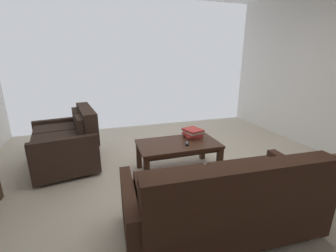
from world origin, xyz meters
The scene contains 6 objects.
ground_plane centered at (0.00, 0.00, 0.00)m, with size 5.57×5.42×0.01m, color beige.
sofa_main centered at (-0.07, 0.98, 0.36)m, with size 1.81×0.91×0.83m.
loveseat_near centered at (1.42, -1.00, 0.37)m, with size 1.04×1.30×0.86m.
coffee_table centered at (-0.09, -0.29, 0.37)m, with size 1.13×0.63×0.44m.
book_stack centered at (-0.38, -0.45, 0.50)m, with size 0.30×0.32×0.13m.
tv_remote centered at (-0.19, -0.20, 0.45)m, with size 0.10×0.17×0.02m.
Camera 1 is at (0.93, 2.46, 1.58)m, focal length 23.76 mm.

